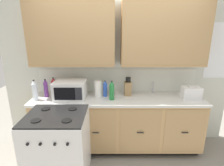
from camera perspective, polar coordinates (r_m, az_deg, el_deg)
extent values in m
plane|color=gray|center=(3.06, 2.02, -23.14)|extent=(8.00, 8.00, 0.00)
cube|color=silver|center=(3.06, 1.92, 3.59)|extent=(3.86, 0.05, 2.54)
cube|color=silver|center=(3.07, 1.91, 0.84)|extent=(2.66, 0.01, 0.40)
cube|color=tan|center=(2.85, -12.38, 15.08)|extent=(1.28, 0.34, 0.95)
cube|color=#A58052|center=(2.68, -13.20, 14.96)|extent=(1.26, 0.01, 0.89)
cube|color=tan|center=(2.89, 16.47, 14.82)|extent=(1.28, 0.34, 0.95)
cube|color=#A58052|center=(2.72, 17.49, 14.67)|extent=(1.26, 0.01, 0.89)
cube|color=white|center=(3.46, 31.46, 8.69)|extent=(0.44, 0.01, 0.90)
cube|color=black|center=(3.29, 1.85, -18.80)|extent=(2.61, 0.48, 0.10)
cube|color=tan|center=(3.03, 1.95, -12.30)|extent=(2.66, 0.60, 0.78)
cube|color=#A88354|center=(2.91, -18.61, -14.53)|extent=(0.61, 0.01, 0.72)
cube|color=black|center=(2.91, -18.68, -14.77)|extent=(0.10, 0.01, 0.01)
cube|color=#A88354|center=(2.78, -5.00, -15.27)|extent=(0.61, 0.01, 0.72)
cube|color=black|center=(2.77, -5.03, -15.53)|extent=(0.10, 0.01, 0.01)
cube|color=#A88354|center=(2.80, 9.21, -15.17)|extent=(0.61, 0.01, 0.72)
cube|color=black|center=(2.79, 9.25, -15.42)|extent=(0.10, 0.01, 0.01)
cube|color=#A88354|center=(2.97, 22.41, -14.28)|extent=(0.61, 0.01, 0.72)
cube|color=black|center=(2.97, 22.49, -14.51)|extent=(0.10, 0.01, 0.01)
cube|color=silver|center=(2.86, 2.03, -5.03)|extent=(2.69, 0.63, 0.04)
cube|color=#A8AAAF|center=(2.96, 13.73, -4.61)|extent=(0.56, 0.38, 0.02)
cube|color=white|center=(2.61, -16.44, -19.10)|extent=(0.76, 0.66, 0.92)
cube|color=black|center=(2.38, -17.37, -9.81)|extent=(0.74, 0.65, 0.02)
cylinder|color=black|center=(2.30, -22.95, -10.95)|extent=(0.12, 0.12, 0.01)
cylinder|color=black|center=(2.19, -14.05, -11.54)|extent=(0.12, 0.12, 0.01)
cylinder|color=black|center=(2.57, -20.22, -7.74)|extent=(0.12, 0.12, 0.01)
cylinder|color=black|center=(2.46, -12.27, -8.08)|extent=(0.12, 0.12, 0.01)
cylinder|color=black|center=(2.27, -25.18, -17.21)|extent=(0.03, 0.02, 0.03)
cylinder|color=black|center=(2.21, -21.74, -17.65)|extent=(0.03, 0.02, 0.03)
cylinder|color=black|center=(2.16, -17.60, -18.09)|extent=(0.03, 0.02, 0.03)
cylinder|color=black|center=(2.12, -13.81, -18.42)|extent=(0.03, 0.02, 0.03)
cube|color=white|center=(2.85, -12.94, -2.11)|extent=(0.48, 0.36, 0.28)
cube|color=black|center=(2.69, -14.64, -3.35)|extent=(0.31, 0.01, 0.19)
cube|color=#28282D|center=(2.64, -10.36, -3.42)|extent=(0.10, 0.01, 0.19)
cube|color=white|center=(3.03, 24.17, -2.93)|extent=(0.28, 0.18, 0.19)
cube|color=black|center=(2.98, 23.50, -1.30)|extent=(0.02, 0.13, 0.01)
cube|color=black|center=(3.02, 25.24, -1.29)|extent=(0.02, 0.13, 0.01)
cube|color=#9C794E|center=(2.93, 5.32, -1.81)|extent=(0.11, 0.14, 0.22)
cylinder|color=black|center=(2.87, 4.82, 1.06)|extent=(0.02, 0.02, 0.09)
cylinder|color=black|center=(2.88, 5.22, 1.06)|extent=(0.02, 0.02, 0.09)
cylinder|color=black|center=(2.88, 5.62, 1.06)|extent=(0.02, 0.02, 0.09)
cylinder|color=black|center=(2.88, 6.01, 1.06)|extent=(0.02, 0.02, 0.09)
cylinder|color=#B2B5BA|center=(3.09, 13.13, -1.41)|extent=(0.02, 0.02, 0.20)
cylinder|color=white|center=(2.85, -4.22, -1.89)|extent=(0.12, 0.12, 0.26)
cylinder|color=#237A38|center=(2.72, 0.17, -2.97)|extent=(0.08, 0.08, 0.24)
cone|color=#237A38|center=(2.68, 0.17, 0.06)|extent=(0.07, 0.07, 0.06)
cylinder|color=black|center=(2.67, 0.17, 0.51)|extent=(0.03, 0.03, 0.02)
cylinder|color=maroon|center=(3.09, -17.82, -1.45)|extent=(0.07, 0.07, 0.24)
cone|color=maroon|center=(3.05, -18.06, 1.19)|extent=(0.06, 0.06, 0.06)
cylinder|color=black|center=(3.04, -18.09, 1.58)|extent=(0.03, 0.03, 0.02)
cylinder|color=#663384|center=(3.04, -20.08, -1.97)|extent=(0.06, 0.06, 0.23)
cone|color=#663384|center=(3.00, -20.35, 0.67)|extent=(0.06, 0.06, 0.06)
cylinder|color=black|center=(2.99, -20.39, 1.06)|extent=(0.02, 0.02, 0.02)
cylinder|color=blue|center=(2.87, -1.95, -2.25)|extent=(0.07, 0.07, 0.21)
cone|color=blue|center=(2.83, -1.98, 0.28)|extent=(0.06, 0.06, 0.05)
cylinder|color=black|center=(2.83, -1.98, 0.64)|extent=(0.02, 0.02, 0.02)
cylinder|color=silver|center=(2.96, -23.13, -2.59)|extent=(0.08, 0.08, 0.25)
cone|color=silver|center=(2.92, -23.48, 0.34)|extent=(0.07, 0.07, 0.06)
cylinder|color=black|center=(2.91, -23.53, 0.79)|extent=(0.03, 0.03, 0.02)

